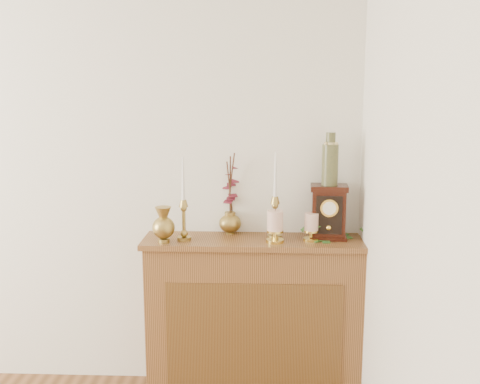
{
  "coord_description": "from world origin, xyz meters",
  "views": [
    {
      "loc": [
        1.44,
        -0.92,
        1.76
      ],
      "look_at": [
        1.32,
        2.05,
        1.2
      ],
      "focal_mm": 42.0,
      "sensor_mm": 36.0,
      "label": 1
    }
  ],
  "objects_px": {
    "candlestick_left": "(184,213)",
    "mantel_clock": "(329,212)",
    "ginger_jar": "(231,196)",
    "candlestick_center": "(275,211)",
    "ceramic_vase": "(330,162)",
    "bud_vase": "(163,225)"
  },
  "relations": [
    {
      "from": "mantel_clock",
      "to": "ceramic_vase",
      "type": "height_order",
      "value": "ceramic_vase"
    },
    {
      "from": "mantel_clock",
      "to": "candlestick_left",
      "type": "bearing_deg",
      "value": -171.24
    },
    {
      "from": "bud_vase",
      "to": "ginger_jar",
      "type": "bearing_deg",
      "value": 34.76
    },
    {
      "from": "candlestick_left",
      "to": "mantel_clock",
      "type": "bearing_deg",
      "value": 4.96
    },
    {
      "from": "ceramic_vase",
      "to": "mantel_clock",
      "type": "bearing_deg",
      "value": -93.81
    },
    {
      "from": "bud_vase",
      "to": "mantel_clock",
      "type": "distance_m",
      "value": 0.91
    },
    {
      "from": "candlestick_center",
      "to": "candlestick_left",
      "type": "bearing_deg",
      "value": -173.25
    },
    {
      "from": "candlestick_center",
      "to": "ceramic_vase",
      "type": "xyz_separation_m",
      "value": [
        0.3,
        0.01,
        0.27
      ]
    },
    {
      "from": "ginger_jar",
      "to": "mantel_clock",
      "type": "distance_m",
      "value": 0.57
    },
    {
      "from": "candlestick_left",
      "to": "candlestick_center",
      "type": "xyz_separation_m",
      "value": [
        0.5,
        0.06,
        0.01
      ]
    },
    {
      "from": "mantel_clock",
      "to": "ceramic_vase",
      "type": "distance_m",
      "value": 0.28
    },
    {
      "from": "candlestick_center",
      "to": "bud_vase",
      "type": "relative_size",
      "value": 2.45
    },
    {
      "from": "bud_vase",
      "to": "ceramic_vase",
      "type": "relative_size",
      "value": 0.69
    },
    {
      "from": "ginger_jar",
      "to": "mantel_clock",
      "type": "bearing_deg",
      "value": -12.37
    },
    {
      "from": "candlestick_left",
      "to": "candlestick_center",
      "type": "bearing_deg",
      "value": 6.75
    },
    {
      "from": "candlestick_left",
      "to": "candlestick_center",
      "type": "relative_size",
      "value": 0.96
    },
    {
      "from": "candlestick_center",
      "to": "ginger_jar",
      "type": "distance_m",
      "value": 0.29
    },
    {
      "from": "bud_vase",
      "to": "ceramic_vase",
      "type": "xyz_separation_m",
      "value": [
        0.9,
        0.13,
        0.33
      ]
    },
    {
      "from": "candlestick_center",
      "to": "bud_vase",
      "type": "bearing_deg",
      "value": -169.41
    },
    {
      "from": "mantel_clock",
      "to": "ginger_jar",
      "type": "bearing_deg",
      "value": 171.43
    },
    {
      "from": "ginger_jar",
      "to": "mantel_clock",
      "type": "height_order",
      "value": "ginger_jar"
    },
    {
      "from": "candlestick_left",
      "to": "candlestick_center",
      "type": "distance_m",
      "value": 0.5
    }
  ]
}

